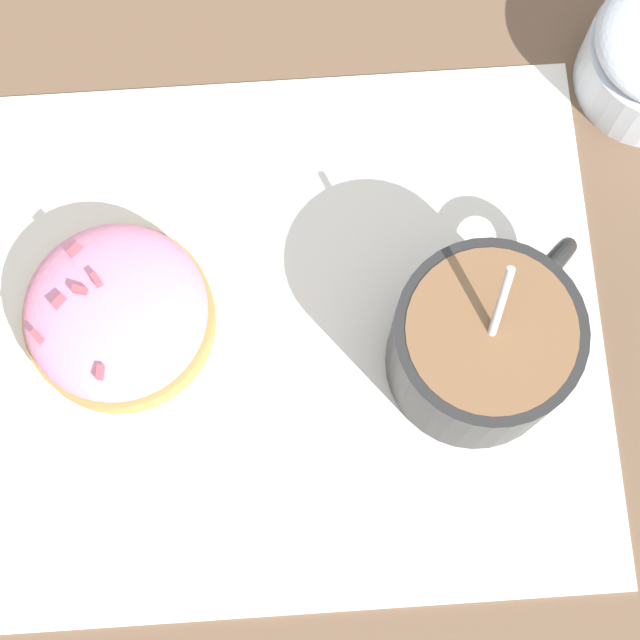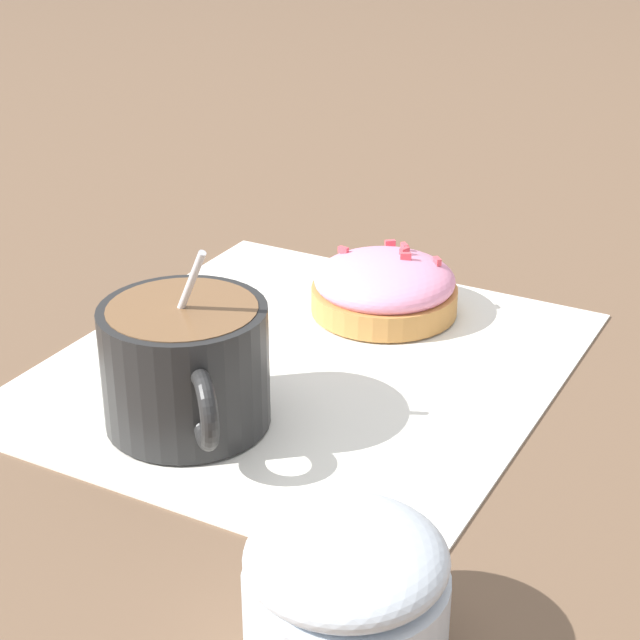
# 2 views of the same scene
# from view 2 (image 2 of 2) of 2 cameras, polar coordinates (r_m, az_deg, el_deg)

# --- Properties ---
(ground_plane) EXTENTS (3.00, 3.00, 0.00)m
(ground_plane) POSITION_cam_2_polar(r_m,az_deg,el_deg) (0.64, -0.77, -2.57)
(ground_plane) COLOR brown
(paper_napkin) EXTENTS (0.34, 0.31, 0.00)m
(paper_napkin) POSITION_cam_2_polar(r_m,az_deg,el_deg) (0.64, -0.77, -2.45)
(paper_napkin) COLOR white
(paper_napkin) RESTS_ON ground_plane
(coffee_cup) EXTENTS (0.09, 0.10, 0.10)m
(coffee_cup) POSITION_cam_2_polar(r_m,az_deg,el_deg) (0.56, -7.18, -2.20)
(coffee_cup) COLOR black
(coffee_cup) RESTS_ON paper_napkin
(frosted_pastry) EXTENTS (0.10, 0.10, 0.04)m
(frosted_pastry) POSITION_cam_2_polar(r_m,az_deg,el_deg) (0.70, 3.48, 1.77)
(frosted_pastry) COLOR #C18442
(frosted_pastry) RESTS_ON paper_napkin
(sugar_bowl) EXTENTS (0.08, 0.08, 0.06)m
(sugar_bowl) POSITION_cam_2_polar(r_m,az_deg,el_deg) (0.42, 1.39, -14.21)
(sugar_bowl) COLOR silver
(sugar_bowl) RESTS_ON ground_plane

